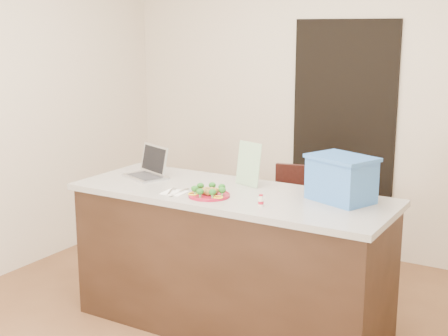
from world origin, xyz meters
The scene contains 15 objects.
room_shell centered at (0.00, 0.00, 1.62)m, with size 4.00×4.00×4.00m.
doorway centered at (0.10, 1.98, 1.00)m, with size 0.90×0.02×2.00m, color black.
island centered at (0.00, 0.25, 0.46)m, with size 2.06×0.76×0.92m.
plate centered at (-0.05, 0.08, 0.93)m, with size 0.26×0.26×0.02m.
meatballs centered at (-0.05, 0.08, 0.95)m, with size 0.10×0.10×0.04m.
broccoli centered at (-0.05, 0.08, 0.97)m, with size 0.21×0.21×0.04m.
pepper_rings centered at (-0.05, 0.08, 0.94)m, with size 0.23×0.22×0.01m.
napkin centered at (-0.28, 0.04, 0.92)m, with size 0.14×0.14×0.01m, color white.
fork centered at (-0.30, 0.05, 0.93)m, with size 0.07×0.16×0.00m.
knife centered at (-0.25, 0.02, 0.93)m, with size 0.02×0.21×0.01m.
yogurt_bottle centered at (0.32, 0.06, 0.95)m, with size 0.03×0.03×0.07m.
laptop centered at (-0.69, 0.32, 0.98)m, with size 0.35×0.33×0.21m.
leaflet centered at (0.02, 0.45, 1.06)m, with size 0.20×0.00×0.29m, color silver.
blue_box centered at (0.67, 0.40, 1.06)m, with size 0.45×0.39×0.27m.
chair centered at (0.10, 1.05, 0.53)m, with size 0.49×0.49×0.93m.
Camera 1 is at (1.90, -3.04, 1.93)m, focal length 50.00 mm.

